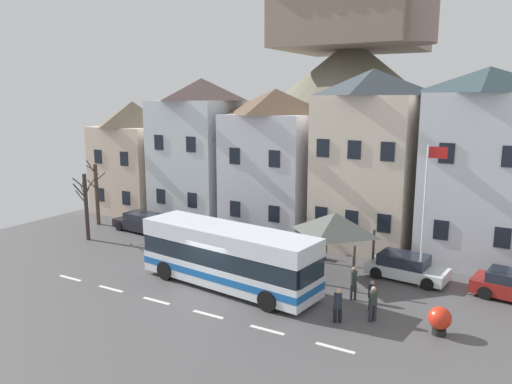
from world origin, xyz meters
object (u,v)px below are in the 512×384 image
pedestrian_03 (354,281)px  townhouse_02 (275,161)px  pedestrian_00 (373,302)px  townhouse_00 (135,157)px  transit_bus (228,257)px  townhouse_01 (203,150)px  parked_car_00 (142,222)px  hilltop_castle (350,110)px  bus_shelter (335,223)px  parked_car_01 (228,236)px  flagpole (426,207)px  pedestrian_01 (338,304)px  public_bench (315,250)px  pedestrian_02 (372,294)px  harbour_buoy (440,319)px  bare_tree_00 (97,193)px  bare_tree_01 (86,205)px  townhouse_04 (482,167)px  parked_car_03 (406,267)px  townhouse_03 (370,158)px

pedestrian_03 → townhouse_02: bearing=134.3°
townhouse_02 → pedestrian_00: 15.84m
townhouse_00 → transit_bus: townhouse_00 is taller
transit_bus → townhouse_01: bearing=137.1°
parked_car_00 → hilltop_castle: bearing=-99.9°
bus_shelter → pedestrian_03: 3.85m
parked_car_01 → flagpole: size_ratio=0.61×
townhouse_00 → pedestrian_01: (22.30, -11.54, -3.74)m
public_bench → pedestrian_02: bearing=-47.5°
townhouse_00 → pedestrian_00: bearing=-24.3°
townhouse_02 → parked_car_00: (-8.09, -5.09, -4.38)m
harbour_buoy → bare_tree_00: size_ratio=0.24×
pedestrian_00 → bare_tree_01: 20.66m
parked_car_01 → pedestrian_00: bearing=160.1°
townhouse_04 → parked_car_03: 7.70m
townhouse_00 → parked_car_03: 24.44m
hilltop_castle → parked_car_03: hilltop_castle is taller
flagpole → pedestrian_03: bearing=-126.9°
townhouse_03 → harbour_buoy: 13.77m
transit_bus → parked_car_00: transit_bus is taller
townhouse_00 → townhouse_04: (26.45, 0.33, 1.02)m
public_bench → townhouse_02: bearing=138.6°
townhouse_03 → bare_tree_01: (-16.67, -8.65, -3.22)m
bus_shelter → pedestrian_01: bearing=-67.5°
transit_bus → pedestrian_02: 7.29m
pedestrian_02 → parked_car_00: bearing=164.7°
pedestrian_02 → harbour_buoy: pedestrian_02 is taller
townhouse_00 → hilltop_castle: size_ratio=0.24×
pedestrian_00 → public_bench: 8.61m
townhouse_03 → flagpole: townhouse_03 is taller
parked_car_03 → pedestrian_02: pedestrian_02 is taller
parked_car_03 → bare_tree_01: bare_tree_01 is taller
townhouse_00 → bus_shelter: bearing=-17.3°
bare_tree_01 → transit_bus: bearing=-10.4°
townhouse_03 → flagpole: 7.95m
parked_car_01 → harbour_buoy: size_ratio=3.72×
pedestrian_02 → bare_tree_01: bearing=175.4°
hilltop_castle → parked_car_01: 25.27m
pedestrian_02 → townhouse_04: bearing=72.3°
harbour_buoy → townhouse_03: bearing=120.4°
transit_bus → public_bench: bearing=79.0°
parked_car_01 → parked_car_03: bearing=-173.2°
transit_bus → pedestrian_00: bearing=5.2°
hilltop_castle → bare_tree_00: hilltop_castle is taller
parked_car_01 → pedestrian_03: 10.88m
townhouse_00 → townhouse_02: size_ratio=0.91×
parked_car_01 → bare_tree_00: size_ratio=0.89×
townhouse_04 → pedestrian_01: (-4.14, -11.87, -4.76)m
townhouse_04 → transit_bus: 15.54m
pedestrian_02 → flagpole: (1.35, 4.06, 3.39)m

